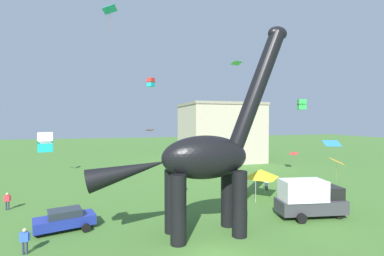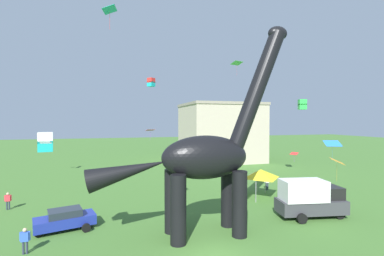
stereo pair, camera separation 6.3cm
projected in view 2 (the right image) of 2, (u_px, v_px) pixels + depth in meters
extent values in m
cylinder|color=black|center=(228.00, 196.00, 21.30)|extent=(1.07, 1.07, 4.61)
cylinder|color=black|center=(240.00, 204.00, 19.34)|extent=(1.07, 1.07, 4.61)
cylinder|color=black|center=(172.00, 201.00, 20.07)|extent=(1.07, 1.07, 4.61)
cylinder|color=black|center=(178.00, 209.00, 18.11)|extent=(1.07, 1.07, 4.61)
ellipsoid|color=black|center=(205.00, 157.00, 19.62)|extent=(6.31, 2.72, 3.11)
cylinder|color=black|center=(257.00, 89.00, 20.63)|extent=(4.54, 1.17, 8.99)
ellipsoid|color=black|center=(278.00, 33.00, 21.00)|extent=(1.55, 0.97, 1.07)
cone|color=black|center=(129.00, 171.00, 18.17)|extent=(5.55, 1.55, 2.63)
cube|color=navy|center=(65.00, 221.00, 20.53)|extent=(4.52, 2.82, 0.72)
cube|color=#232B35|center=(65.00, 213.00, 20.52)|extent=(2.60, 2.11, 0.52)
cylinder|color=black|center=(88.00, 220.00, 21.83)|extent=(0.66, 0.37, 0.62)
cylinder|color=black|center=(86.00, 228.00, 20.12)|extent=(0.66, 0.37, 0.62)
cylinder|color=black|center=(45.00, 224.00, 20.97)|extent=(0.66, 0.37, 0.62)
cylinder|color=black|center=(39.00, 233.00, 19.26)|extent=(0.66, 0.37, 0.62)
cube|color=#38383D|center=(311.00, 206.00, 23.23)|extent=(5.88, 3.03, 1.10)
cube|color=black|center=(329.00, 192.00, 23.72)|extent=(2.10, 2.21, 1.00)
cube|color=silver|center=(303.00, 190.00, 22.98)|extent=(3.88, 2.60, 1.70)
cylinder|color=black|center=(322.00, 207.00, 24.81)|extent=(0.83, 0.39, 0.80)
cylinder|color=black|center=(340.00, 214.00, 22.80)|extent=(0.83, 0.39, 0.80)
cylinder|color=black|center=(286.00, 210.00, 23.79)|extent=(0.83, 0.39, 0.80)
cylinder|color=black|center=(302.00, 219.00, 21.77)|extent=(0.83, 0.39, 0.80)
cylinder|color=#6B6056|center=(224.00, 190.00, 31.11)|extent=(0.09, 0.09, 0.53)
cylinder|color=#6B6056|center=(225.00, 190.00, 31.15)|extent=(0.09, 0.09, 0.53)
cube|color=green|center=(225.00, 186.00, 31.12)|extent=(0.29, 0.18, 0.37)
sphere|color=tan|center=(225.00, 184.00, 31.11)|extent=(0.17, 0.17, 0.17)
cylinder|color=green|center=(223.00, 186.00, 31.07)|extent=(0.07, 0.07, 0.36)
cylinder|color=green|center=(226.00, 186.00, 31.16)|extent=(0.07, 0.07, 0.36)
cylinder|color=#2D3347|center=(7.00, 206.00, 25.17)|extent=(0.13, 0.13, 0.78)
cylinder|color=#2D3347|center=(9.00, 205.00, 25.22)|extent=(0.13, 0.13, 0.78)
cube|color=#D1333D|center=(8.00, 198.00, 25.17)|extent=(0.42, 0.26, 0.56)
sphere|color=tan|center=(8.00, 194.00, 25.16)|extent=(0.25, 0.25, 0.25)
cylinder|color=#D1333D|center=(5.00, 198.00, 25.11)|extent=(0.10, 0.10, 0.53)
cylinder|color=#D1333D|center=(11.00, 198.00, 25.24)|extent=(0.10, 0.10, 0.53)
cylinder|color=#2D3347|center=(23.00, 248.00, 16.78)|extent=(0.13, 0.13, 0.80)
cylinder|color=#2D3347|center=(27.00, 247.00, 16.84)|extent=(0.13, 0.13, 0.80)
cube|color=blue|center=(25.00, 237.00, 16.79)|extent=(0.43, 0.27, 0.56)
sphere|color=tan|center=(25.00, 230.00, 16.78)|extent=(0.25, 0.25, 0.25)
cylinder|color=blue|center=(20.00, 237.00, 16.72)|extent=(0.11, 0.11, 0.54)
cylinder|color=blue|center=(30.00, 236.00, 16.86)|extent=(0.11, 0.11, 0.54)
cylinder|color=#2D3347|center=(266.00, 186.00, 32.40)|extent=(0.14, 0.14, 0.85)
cylinder|color=#2D3347|center=(268.00, 186.00, 32.45)|extent=(0.14, 0.14, 0.85)
cube|color=silver|center=(267.00, 180.00, 32.41)|extent=(0.46, 0.28, 0.60)
sphere|color=tan|center=(267.00, 176.00, 32.39)|extent=(0.27, 0.27, 0.27)
cylinder|color=silver|center=(265.00, 180.00, 32.33)|extent=(0.11, 0.11, 0.57)
cylinder|color=silver|center=(269.00, 180.00, 32.48)|extent=(0.11, 0.11, 0.57)
cylinder|color=#B2B2B7|center=(265.00, 184.00, 30.80)|extent=(0.06, 0.06, 2.10)
cylinder|color=#B2B2B7|center=(279.00, 190.00, 28.21)|extent=(0.06, 0.06, 2.10)
cylinder|color=#B2B2B7|center=(243.00, 186.00, 30.05)|extent=(0.06, 0.06, 2.10)
cylinder|color=#B2B2B7|center=(256.00, 192.00, 27.46)|extent=(0.06, 0.06, 2.10)
pyramid|color=yellow|center=(261.00, 174.00, 29.09)|extent=(3.15, 3.15, 0.90)
cube|color=white|center=(45.00, 138.00, 14.90)|extent=(0.85, 0.85, 0.59)
cube|color=#19B2B7|center=(45.00, 146.00, 14.91)|extent=(0.85, 0.85, 0.59)
cube|color=orange|center=(337.00, 161.00, 25.23)|extent=(1.86, 1.98, 0.51)
cylinder|color=orange|center=(337.00, 173.00, 25.26)|extent=(0.01, 0.01, 1.62)
cube|color=#19B2B7|center=(110.00, 10.00, 15.08)|extent=(0.83, 1.05, 0.26)
cylinder|color=red|center=(110.00, 21.00, 15.10)|extent=(0.01, 0.01, 0.94)
cube|color=green|center=(237.00, 63.00, 37.70)|extent=(1.75, 1.48, 0.35)
cylinder|color=red|center=(237.00, 70.00, 37.73)|extent=(0.01, 0.01, 1.49)
cube|color=red|center=(151.00, 80.00, 26.87)|extent=(0.82, 0.82, 0.46)
cube|color=#19B2B7|center=(151.00, 84.00, 26.88)|extent=(0.82, 0.82, 0.46)
cube|color=#287AE5|center=(332.00, 143.00, 30.48)|extent=(1.98, 1.66, 0.58)
cylinder|color=#287AE5|center=(332.00, 153.00, 30.51)|extent=(0.01, 0.01, 1.69)
cube|color=red|center=(294.00, 154.00, 27.48)|extent=(0.82, 0.92, 0.22)
cylinder|color=purple|center=(294.00, 158.00, 27.50)|extent=(0.01, 0.01, 0.76)
cube|color=green|center=(302.00, 102.00, 37.10)|extent=(1.23, 1.23, 0.76)
cube|color=green|center=(302.00, 107.00, 37.12)|extent=(1.23, 1.23, 0.76)
cube|color=pink|center=(150.00, 130.00, 30.25)|extent=(1.14, 0.97, 0.20)
cylinder|color=purple|center=(150.00, 136.00, 30.27)|extent=(0.01, 0.01, 0.97)
cube|color=#B7A893|center=(220.00, 133.00, 56.70)|extent=(14.42, 13.83, 11.15)
cube|color=gray|center=(220.00, 105.00, 56.55)|extent=(14.71, 14.11, 0.50)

